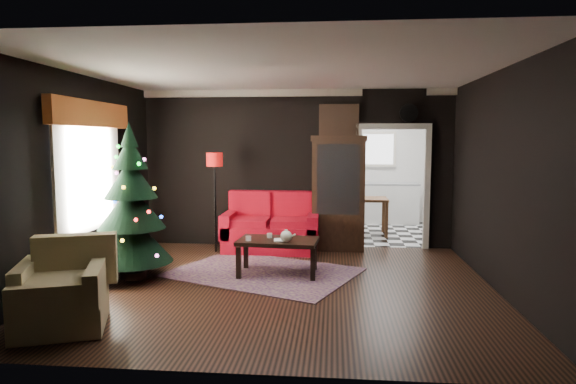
# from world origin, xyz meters

# --- Properties ---
(floor) EXTENTS (5.50, 5.50, 0.00)m
(floor) POSITION_xyz_m (0.00, 0.00, 0.00)
(floor) COLOR black
(floor) RESTS_ON ground
(ceiling) EXTENTS (5.50, 5.50, 0.00)m
(ceiling) POSITION_xyz_m (0.00, 0.00, 2.80)
(ceiling) COLOR white
(ceiling) RESTS_ON ground
(wall_back) EXTENTS (5.50, 0.00, 5.50)m
(wall_back) POSITION_xyz_m (0.00, 2.50, 1.40)
(wall_back) COLOR black
(wall_back) RESTS_ON ground
(wall_front) EXTENTS (5.50, 0.00, 5.50)m
(wall_front) POSITION_xyz_m (0.00, -2.50, 1.40)
(wall_front) COLOR black
(wall_front) RESTS_ON ground
(wall_left) EXTENTS (0.00, 5.50, 5.50)m
(wall_left) POSITION_xyz_m (-2.75, 0.00, 1.40)
(wall_left) COLOR black
(wall_left) RESTS_ON ground
(wall_right) EXTENTS (0.00, 5.50, 5.50)m
(wall_right) POSITION_xyz_m (2.75, 0.00, 1.40)
(wall_right) COLOR black
(wall_right) RESTS_ON ground
(doorway) EXTENTS (1.10, 0.10, 2.10)m
(doorway) POSITION_xyz_m (1.70, 2.50, 1.05)
(doorway) COLOR beige
(doorway) RESTS_ON ground
(left_window) EXTENTS (0.05, 1.60, 1.40)m
(left_window) POSITION_xyz_m (-2.71, 0.20, 1.45)
(left_window) COLOR white
(left_window) RESTS_ON wall_left
(valance) EXTENTS (0.12, 2.10, 0.35)m
(valance) POSITION_xyz_m (-2.63, 0.20, 2.27)
(valance) COLOR #A34F20
(valance) RESTS_ON wall_left
(kitchen_floor) EXTENTS (3.00, 3.00, 0.00)m
(kitchen_floor) POSITION_xyz_m (1.70, 4.00, 0.00)
(kitchen_floor) COLOR white
(kitchen_floor) RESTS_ON ground
(kitchen_window) EXTENTS (0.70, 0.06, 0.70)m
(kitchen_window) POSITION_xyz_m (1.70, 5.45, 1.70)
(kitchen_window) COLOR white
(kitchen_window) RESTS_ON ground
(rug) EXTENTS (3.02, 2.65, 0.01)m
(rug) POSITION_xyz_m (-0.33, 0.60, 0.01)
(rug) COLOR #614A5A
(rug) RESTS_ON ground
(loveseat) EXTENTS (1.70, 0.90, 1.00)m
(loveseat) POSITION_xyz_m (-0.40, 2.05, 0.50)
(loveseat) COLOR maroon
(loveseat) RESTS_ON ground
(curio_cabinet) EXTENTS (0.90, 0.45, 1.90)m
(curio_cabinet) POSITION_xyz_m (0.75, 2.27, 0.95)
(curio_cabinet) COLOR black
(curio_cabinet) RESTS_ON ground
(floor_lamp) EXTENTS (0.37, 0.37, 1.75)m
(floor_lamp) POSITION_xyz_m (-1.34, 1.88, 0.83)
(floor_lamp) COLOR black
(floor_lamp) RESTS_ON ground
(christmas_tree) EXTENTS (1.12, 1.12, 2.08)m
(christmas_tree) POSITION_xyz_m (-2.09, 0.16, 1.05)
(christmas_tree) COLOR black
(christmas_tree) RESTS_ON ground
(armchair) EXTENTS (1.13, 1.13, 0.90)m
(armchair) POSITION_xyz_m (-2.06, -1.70, 0.46)
(armchair) COLOR #CDB090
(armchair) RESTS_ON ground
(coffee_table) EXTENTS (1.16, 0.75, 0.50)m
(coffee_table) POSITION_xyz_m (-0.11, 0.53, 0.26)
(coffee_table) COLOR black
(coffee_table) RESTS_ON rug
(teapot) EXTENTS (0.24, 0.24, 0.17)m
(teapot) POSITION_xyz_m (0.03, 0.35, 0.60)
(teapot) COLOR beige
(teapot) RESTS_ON coffee_table
(cup_a) EXTENTS (0.08, 0.08, 0.07)m
(cup_a) POSITION_xyz_m (-0.24, 0.63, 0.55)
(cup_a) COLOR white
(cup_a) RESTS_ON coffee_table
(cup_b) EXTENTS (0.09, 0.09, 0.07)m
(cup_b) POSITION_xyz_m (-0.51, 0.39, 0.55)
(cup_b) COLOR white
(cup_b) RESTS_ON coffee_table
(book) EXTENTS (0.16, 0.03, 0.22)m
(book) POSITION_xyz_m (-0.15, 0.42, 0.62)
(book) COLOR tan
(book) RESTS_ON coffee_table
(wall_clock) EXTENTS (0.32, 0.32, 0.06)m
(wall_clock) POSITION_xyz_m (1.95, 2.45, 2.38)
(wall_clock) COLOR white
(wall_clock) RESTS_ON wall_back
(painting) EXTENTS (0.62, 0.05, 0.52)m
(painting) POSITION_xyz_m (0.75, 2.46, 2.25)
(painting) COLOR tan
(painting) RESTS_ON wall_back
(kitchen_counter) EXTENTS (1.80, 0.60, 0.90)m
(kitchen_counter) POSITION_xyz_m (1.70, 5.20, 0.45)
(kitchen_counter) COLOR white
(kitchen_counter) RESTS_ON ground
(kitchen_table) EXTENTS (0.70, 0.70, 0.75)m
(kitchen_table) POSITION_xyz_m (1.40, 3.70, 0.38)
(kitchen_table) COLOR #54371A
(kitchen_table) RESTS_ON ground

